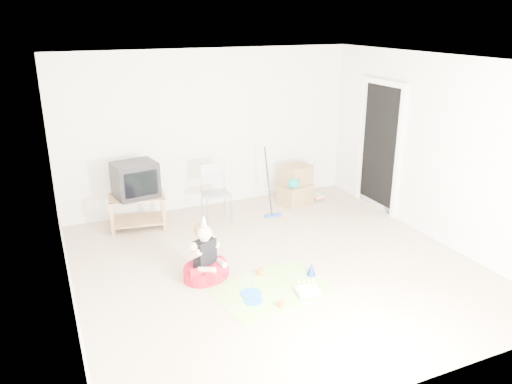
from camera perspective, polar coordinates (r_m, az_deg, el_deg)
name	(u,v)px	position (r m, az deg, el deg)	size (l,w,h in m)	color
ground	(275,265)	(6.59, 2.23, -8.35)	(5.00, 5.00, 0.00)	tan
doorway_recess	(380,148)	(8.43, 14.02, 4.85)	(0.02, 0.90, 2.05)	black
tv_stand	(138,209)	(7.79, -13.37, -1.92)	(0.89, 0.63, 0.51)	#9E7147
crt_tv	(135,180)	(7.64, -13.64, 1.40)	(0.61, 0.50, 0.53)	black
folding_chair	(216,194)	(7.82, -4.60, -0.20)	(0.44, 0.43, 0.92)	gray
cardboard_boxes	(296,186)	(8.58, 4.56, 0.72)	(0.62, 0.55, 0.67)	#9A784A
floor_mop	(273,201)	(8.02, 1.97, -1.04)	(0.27, 0.37, 1.09)	blue
book_pile	(315,197)	(8.89, 6.79, -0.58)	(0.23, 0.28, 0.09)	#22663A
seated_woman	(205,264)	(6.24, -5.81, -8.23)	(0.77, 0.77, 0.84)	#AF1022
party_mat	(272,289)	(6.05, 1.79, -11.04)	(1.34, 0.97, 0.01)	#FB3497
birthday_cake	(308,291)	(5.97, 5.91, -11.24)	(0.29, 0.24, 0.13)	white
blue_plate_near	(251,293)	(5.95, -0.58, -11.51)	(0.24, 0.24, 0.01)	blue
blue_plate_far	(253,301)	(5.81, -0.30, -12.34)	(0.21, 0.21, 0.01)	blue
orange_cup_near	(261,272)	(6.32, 0.52, -9.11)	(0.08, 0.08, 0.09)	#F45B1B
orange_cup_far	(281,304)	(5.70, 2.93, -12.65)	(0.07, 0.07, 0.08)	#F45B1B
blue_party_hat	(311,269)	(6.34, 6.34, -8.72)	(0.12, 0.12, 0.17)	#1832AB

